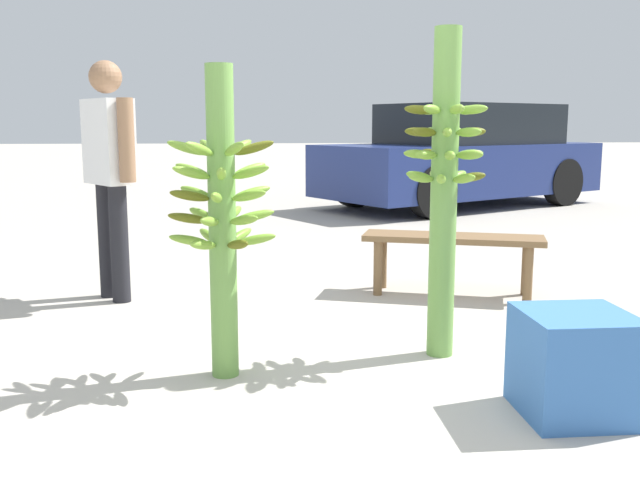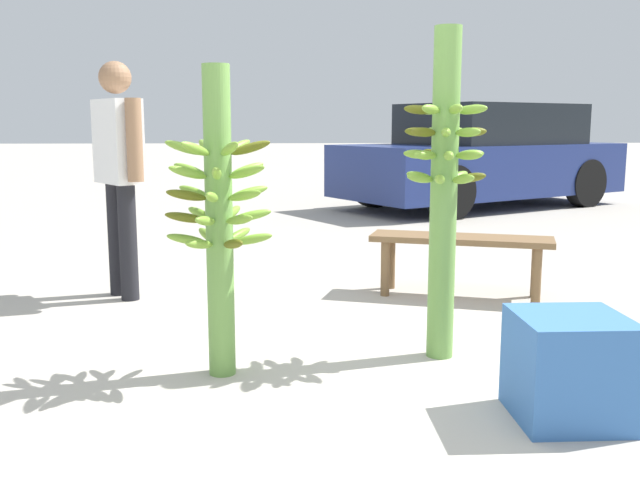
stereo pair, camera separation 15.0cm
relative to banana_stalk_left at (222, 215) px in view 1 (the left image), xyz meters
name	(u,v)px [view 1 (the left image)]	position (x,y,z in m)	size (l,w,h in m)	color
ground_plane	(349,393)	(0.55, -0.28, -0.75)	(80.00, 80.00, 0.00)	#B2AA9E
banana_stalk_left	(222,215)	(0.00, 0.00, 0.00)	(0.49, 0.49, 1.42)	#6B9E47
banana_stalk_center	(444,185)	(1.07, 0.20, 0.11)	(0.41, 0.41, 1.62)	#6B9E47
vendor_person	(109,160)	(-0.79, 1.54, 0.17)	(0.44, 0.57, 1.56)	black
market_bench	(453,246)	(1.48, 1.44, -0.41)	(1.24, 0.68, 0.41)	brown
parked_car	(463,157)	(3.08, 6.68, -0.06)	(4.42, 3.52, 1.43)	navy
produce_crate	(575,364)	(1.41, -0.59, -0.54)	(0.42, 0.42, 0.42)	#386BB2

